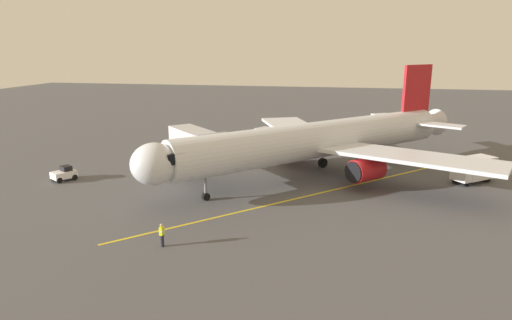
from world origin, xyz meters
TOP-DOWN VIEW (x-y plane):
  - ground_plane at (0.00, 0.00)m, footprint 220.00×220.00m
  - apron_lead_in_line at (0.56, 5.81)m, footprint 28.65×28.25m
  - airplane at (0.36, -0.39)m, footprint 33.14×33.02m
  - jet_bridge at (12.16, 3.71)m, footprint 9.44×9.53m
  - ground_crew_marshaller at (10.26, 19.16)m, footprint 0.28×0.42m
  - box_truck_near_nose at (-15.24, -1.28)m, footprint 4.83×4.36m
  - tug_portside at (26.56, 6.20)m, footprint 2.47×2.74m
  - tug_starboard_side at (1.79, -15.20)m, footprint 2.65×2.72m
  - baggage_cart_rear_apron at (10.37, -21.39)m, footprint 2.52×2.95m

SIDE VIEW (x-z plane):
  - ground_plane at x=0.00m, z-range 0.00..0.00m
  - apron_lead_in_line at x=0.56m, z-range 0.00..0.01m
  - baggage_cart_rear_apron at x=10.37m, z-range 0.02..1.29m
  - tug_portside at x=26.56m, z-range -0.05..1.45m
  - tug_starboard_side at x=1.79m, z-range -0.05..1.45m
  - ground_crew_marshaller at x=10.26m, z-range 0.03..1.74m
  - box_truck_near_nose at x=-15.24m, z-range 0.08..2.70m
  - jet_bridge at x=12.16m, z-range 1.06..6.46m
  - airplane at x=0.36m, z-range -1.75..9.75m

